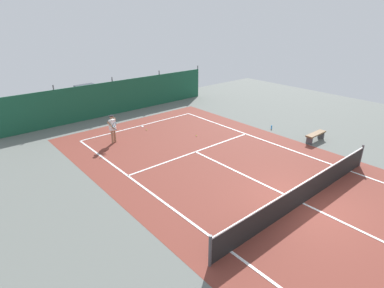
% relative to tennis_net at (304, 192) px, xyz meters
% --- Properties ---
extents(ground_plane, '(36.00, 36.00, 0.00)m').
position_rel_tennis_net_xyz_m(ground_plane, '(0.00, 0.00, -0.51)').
color(ground_plane, slate).
extents(court_surface, '(11.02, 26.60, 0.01)m').
position_rel_tennis_net_xyz_m(court_surface, '(0.00, 0.00, -0.51)').
color(court_surface, brown).
rests_on(court_surface, ground).
extents(tennis_net, '(10.12, 0.10, 1.10)m').
position_rel_tennis_net_xyz_m(tennis_net, '(0.00, 0.00, 0.00)').
color(tennis_net, black).
rests_on(tennis_net, ground).
extents(back_fence, '(16.30, 0.98, 2.70)m').
position_rel_tennis_net_xyz_m(back_fence, '(-0.00, 15.88, 0.16)').
color(back_fence, '#195138').
rests_on(back_fence, ground).
extents(tennis_player, '(0.57, 0.82, 1.64)m').
position_rel_tennis_net_xyz_m(tennis_player, '(-2.70, 10.41, 0.45)').
color(tennis_player, '#9E7051').
rests_on(tennis_player, ground).
extents(tennis_ball_near_player, '(0.07, 0.07, 0.07)m').
position_rel_tennis_net_xyz_m(tennis_ball_near_player, '(1.55, 8.11, -0.48)').
color(tennis_ball_near_player, '#CCDB33').
rests_on(tennis_ball_near_player, ground).
extents(tennis_ball_midcourt, '(0.07, 0.07, 0.07)m').
position_rel_tennis_net_xyz_m(tennis_ball_midcourt, '(-0.18, 10.95, -0.48)').
color(tennis_ball_midcourt, '#CCDB33').
rests_on(tennis_ball_midcourt, ground).
extents(parked_car, '(2.20, 4.30, 1.68)m').
position_rel_tennis_net_xyz_m(parked_car, '(-0.64, 18.31, 0.33)').
color(parked_car, silver).
rests_on(parked_car, ground).
extents(courtside_bench, '(1.60, 0.40, 0.49)m').
position_rel_tennis_net_xyz_m(courtside_bench, '(6.31, 3.05, -0.14)').
color(courtside_bench, brown).
rests_on(courtside_bench, ground).
extents(water_bottle, '(0.08, 0.08, 0.24)m').
position_rel_tennis_net_xyz_m(water_bottle, '(6.09, 5.95, -0.39)').
color(water_bottle, '#338CD8').
rests_on(water_bottle, ground).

